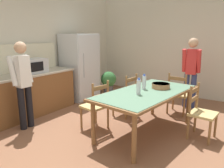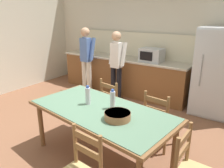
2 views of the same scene
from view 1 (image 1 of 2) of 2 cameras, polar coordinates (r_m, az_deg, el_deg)
The scene contains 17 objects.
ground_plane at distance 3.82m, azimuth 2.37°, elevation -13.84°, with size 8.32×8.32×0.00m, color brown.
wall_back at distance 5.32m, azimuth -22.91°, elevation 9.04°, with size 6.52×0.12×2.90m, color beige.
wall_right at distance 6.42m, azimuth 18.31°, elevation 9.90°, with size 0.12×5.20×2.90m, color beige.
kitchen_counter at distance 4.71m, azimuth -27.16°, elevation -4.09°, with size 3.38×0.66×0.91m.
refrigerator at distance 5.94m, azimuth -8.32°, elevation 4.53°, with size 0.87×0.73×1.73m.
microwave at distance 4.97m, azimuth -19.82°, elevation 4.54°, with size 0.50×0.39×0.30m.
dining_table at distance 3.79m, azimuth 9.01°, elevation -2.99°, with size 2.11×1.21×0.76m.
bottle_near_centre at distance 3.54m, azimuth 6.96°, elevation -0.75°, with size 0.07×0.07×0.27m.
bottle_off_centre at distance 3.89m, azimuth 8.38°, elevation 0.46°, with size 0.07×0.07×0.27m.
serving_bowl at distance 4.02m, azimuth 12.63°, elevation -0.39°, with size 0.32×0.32×0.09m.
chair_head_end at distance 4.97m, azimuth 16.95°, elevation -2.54°, with size 0.41×0.43×0.91m.
chair_side_far_left at distance 4.00m, azimuth -4.24°, elevation -5.74°, with size 0.48×0.46×0.91m.
chair_side_near_right at distance 3.95m, azimuth 22.19°, elevation -6.97°, with size 0.45×0.43×0.91m.
chair_side_far_right at distance 4.65m, azimuth 3.71°, elevation -3.04°, with size 0.46×0.44×0.91m.
person_at_counter at distance 4.23m, azimuth -22.22°, elevation 0.74°, with size 0.40×0.28×1.59m.
person_by_table at distance 5.38m, azimuth 19.97°, elevation 3.60°, with size 0.30×0.43×1.63m.
potted_plant at distance 6.30m, azimuth -0.92°, elevation 0.74°, with size 0.44×0.44×0.67m.
Camera 1 is at (-2.90, -1.79, 1.72)m, focal length 35.00 mm.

